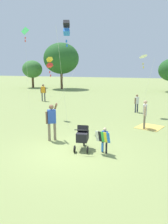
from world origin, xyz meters
The scene contains 13 objects.
ground_plane centered at (0.00, 0.00, 0.00)m, with size 120.00×120.00×0.00m, color #849351.
treeline_distant centered at (-2.93, 23.99, 3.74)m, with size 38.40×7.72×6.80m.
child_with_butterfly_kite centered at (1.33, 0.33, 0.62)m, with size 0.60×0.40×1.03m.
person_adult_flyer centered at (-1.31, 1.02, 1.01)m, with size 0.51×0.67×1.76m.
stroller centered at (0.39, 0.45, 0.61)m, with size 0.64×1.12×1.03m.
kite_adult_black centered at (-1.47, 3.22, 5.25)m, with size 0.62×2.30×5.66m.
kite_orange_delta centered at (-3.46, 5.08, 3.59)m, with size 2.59×1.54×3.95m.
kite_green_novelty centered at (-6.65, 7.31, 5.69)m, with size 1.20×1.42×6.32m.
kite_blue_high centered at (2.06, 7.86, 3.96)m, with size 1.13×1.51×4.16m.
person_red_shirt centered at (-7.51, 11.20, 0.99)m, with size 0.50×0.34×1.67m.
person_sitting_far centered at (2.56, 4.44, 0.93)m, with size 0.23×0.50×1.57m.
person_kid_running centered at (1.69, 8.72, 0.79)m, with size 0.32×0.35×1.34m.
picnic_blanket centered at (2.83, 4.83, 0.01)m, with size 1.29×1.39×0.02m, color gold.
Camera 1 is at (3.26, -7.60, 3.35)m, focal length 35.08 mm.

